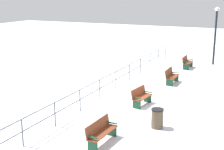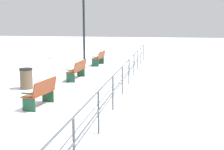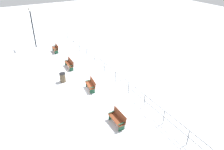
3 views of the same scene
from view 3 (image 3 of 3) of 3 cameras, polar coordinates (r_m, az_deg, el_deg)
name	(u,v)px [view 3 (image 3 of 3)]	position (r m, az deg, el deg)	size (l,w,h in m)	color
ground_plane	(89,90)	(17.90, -6.14, -3.98)	(80.00, 80.00, 0.00)	white
bench_nearest	(56,48)	(25.74, -14.70, 6.87)	(0.60, 1.40, 0.85)	brown
bench_second	(70,63)	(21.57, -11.16, 3.03)	(0.55, 1.71, 0.88)	brown
bench_third	(91,85)	(17.72, -5.57, -2.57)	(0.70, 1.44, 0.89)	brown
bench_fourth	(118,118)	(14.21, 1.49, -11.36)	(0.56, 1.49, 0.93)	brown
lamppost_near	(32,22)	(27.17, -20.46, 13.03)	(0.29, 1.00, 4.64)	black
waterfront_railing	(115,75)	(18.51, 0.92, 0.01)	(0.05, 24.69, 1.08)	#4C5156
trash_bin	(63,77)	(19.26, -12.93, -0.63)	(0.52, 0.52, 0.83)	brown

